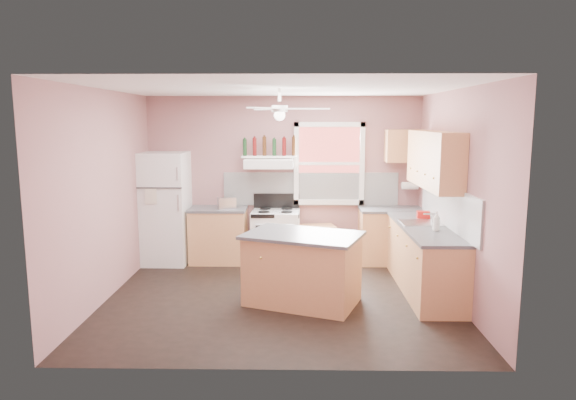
{
  "coord_description": "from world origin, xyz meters",
  "views": [
    {
      "loc": [
        0.22,
        -6.49,
        2.31
      ],
      "look_at": [
        0.1,
        0.3,
        1.25
      ],
      "focal_mm": 32.0,
      "sensor_mm": 36.0,
      "label": 1
    }
  ],
  "objects_px": {
    "refrigerator": "(164,208)",
    "island": "(303,270)",
    "stove": "(276,237)",
    "toaster": "(227,203)",
    "cart": "(317,244)"
  },
  "relations": [
    {
      "from": "toaster",
      "to": "stove",
      "type": "xyz_separation_m",
      "value": [
        0.79,
        0.03,
        -0.56
      ]
    },
    {
      "from": "refrigerator",
      "to": "island",
      "type": "height_order",
      "value": "refrigerator"
    },
    {
      "from": "stove",
      "to": "cart",
      "type": "xyz_separation_m",
      "value": [
        0.67,
        0.09,
        -0.14
      ]
    },
    {
      "from": "refrigerator",
      "to": "island",
      "type": "distance_m",
      "value": 2.94
    },
    {
      "from": "stove",
      "to": "island",
      "type": "bearing_deg",
      "value": -74.81
    },
    {
      "from": "toaster",
      "to": "cart",
      "type": "relative_size",
      "value": 0.48
    },
    {
      "from": "toaster",
      "to": "island",
      "type": "distance_m",
      "value": 2.26
    },
    {
      "from": "refrigerator",
      "to": "island",
      "type": "xyz_separation_m",
      "value": [
        2.22,
        -1.86,
        -0.47
      ]
    },
    {
      "from": "toaster",
      "to": "cart",
      "type": "distance_m",
      "value": 1.62
    },
    {
      "from": "refrigerator",
      "to": "toaster",
      "type": "distance_m",
      "value": 1.02
    },
    {
      "from": "refrigerator",
      "to": "stove",
      "type": "height_order",
      "value": "refrigerator"
    },
    {
      "from": "stove",
      "to": "island",
      "type": "distance_m",
      "value": 1.9
    },
    {
      "from": "island",
      "to": "toaster",
      "type": "bearing_deg",
      "value": 144.16
    },
    {
      "from": "stove",
      "to": "island",
      "type": "xyz_separation_m",
      "value": [
        0.41,
        -1.86,
        0.0
      ]
    },
    {
      "from": "refrigerator",
      "to": "stove",
      "type": "xyz_separation_m",
      "value": [
        1.81,
        -0.0,
        -0.47
      ]
    }
  ]
}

